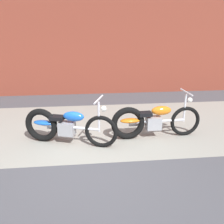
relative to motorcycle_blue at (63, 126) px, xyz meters
name	(u,v)px	position (x,y,z in m)	size (l,w,h in m)	color
ground_plane	(87,164)	(0.47, -0.90, -0.40)	(80.00, 80.00, 0.00)	#47474C
sidewalk_slab	(86,127)	(0.47, 0.85, -0.40)	(36.00, 3.50, 0.01)	gray
brick_building_wall	(82,8)	(0.47, 4.30, 2.55)	(36.00, 0.50, 5.89)	brown
motorcycle_blue	(63,126)	(0.00, 0.00, 0.00)	(1.93, 0.86, 1.03)	black
motorcycle_orange	(150,121)	(1.86, 0.08, 0.00)	(2.01, 0.58, 1.03)	black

